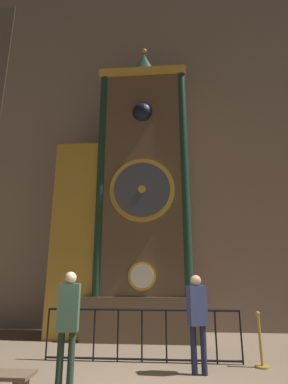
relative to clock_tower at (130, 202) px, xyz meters
The scene contains 6 objects.
cathedral_back_wall 3.64m from the clock_tower, 62.00° to the left, with size 24.00×0.32×14.80m.
clock_tower is the anchor object (origin of this frame).
railing_fence 4.21m from the clock_tower, 76.37° to the right, with size 4.15×0.05×1.05m.
visitor_near 5.02m from the clock_tower, 97.10° to the right, with size 0.37×0.27×1.81m.
visitor_far 4.59m from the clock_tower, 61.26° to the right, with size 0.39×0.32×1.75m.
stanchion_post 5.36m from the clock_tower, 40.64° to the right, with size 0.28×0.28×1.03m.
Camera 1 is at (0.45, -4.67, 1.78)m, focal length 28.00 mm.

